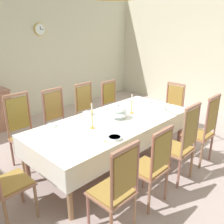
# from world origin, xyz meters

# --- Properties ---
(ground) EXTENTS (7.60, 5.74, 0.04)m
(ground) POSITION_xyz_m (0.00, 0.00, -0.02)
(ground) COLOR #B29E9A
(back_wall) EXTENTS (7.60, 0.08, 3.24)m
(back_wall) POSITION_xyz_m (0.00, 2.91, 1.62)
(back_wall) COLOR beige
(back_wall) RESTS_ON ground
(right_wall) EXTENTS (0.08, 5.74, 3.24)m
(right_wall) POSITION_xyz_m (3.84, 0.00, 1.62)
(right_wall) COLOR beige
(right_wall) RESTS_ON ground
(dining_table) EXTENTS (2.74, 1.22, 0.77)m
(dining_table) POSITION_xyz_m (0.00, -0.24, 0.70)
(dining_table) COLOR #A17653
(dining_table) RESTS_ON ground
(tablecloth) EXTENTS (2.76, 1.24, 0.31)m
(tablecloth) POSITION_xyz_m (0.00, -0.24, 0.71)
(tablecloth) COLOR white
(tablecloth) RESTS_ON dining_table
(chair_south_a) EXTENTS (0.44, 0.42, 1.11)m
(chair_south_a) POSITION_xyz_m (-1.02, -1.25, 0.57)
(chair_south_a) COLOR #A5675E
(chair_south_a) RESTS_ON ground
(chair_north_a) EXTENTS (0.44, 0.42, 1.20)m
(chair_north_a) POSITION_xyz_m (-1.02, 0.78, 0.60)
(chair_north_a) COLOR #A06556
(chair_north_a) RESTS_ON ground
(chair_south_b) EXTENTS (0.44, 0.42, 1.08)m
(chair_south_b) POSITION_xyz_m (-0.37, -1.25, 0.56)
(chair_south_b) COLOR #A5635A
(chair_south_b) RESTS_ON ground
(chair_north_b) EXTENTS (0.44, 0.42, 1.16)m
(chair_north_b) POSITION_xyz_m (-0.37, 0.78, 0.59)
(chair_north_b) COLOR #9B6756
(chair_north_b) RESTS_ON ground
(chair_south_c) EXTENTS (0.44, 0.42, 1.21)m
(chair_south_c) POSITION_xyz_m (0.34, -1.26, 0.60)
(chair_south_c) COLOR #A26F59
(chair_south_c) RESTS_ON ground
(chair_north_c) EXTENTS (0.44, 0.42, 1.14)m
(chair_north_c) POSITION_xyz_m (0.34, 0.78, 0.58)
(chair_north_c) COLOR #A7754D
(chair_north_c) RESTS_ON ground
(chair_south_d) EXTENTS (0.44, 0.42, 1.19)m
(chair_south_d) POSITION_xyz_m (1.04, -1.26, 0.60)
(chair_south_d) COLOR #A66C5E
(chair_south_d) RESTS_ON ground
(chair_north_d) EXTENTS (0.44, 0.42, 1.08)m
(chair_north_d) POSITION_xyz_m (1.04, 0.77, 0.56)
(chair_north_d) COLOR #A0654D
(chair_north_d) RESTS_ON ground
(chair_head_west) EXTENTS (0.42, 0.44, 1.17)m
(chair_head_west) POSITION_xyz_m (-1.78, -0.24, 0.59)
(chair_head_west) COLOR #9E6B57
(chair_head_west) RESTS_ON ground
(chair_head_east) EXTENTS (0.42, 0.44, 1.06)m
(chair_head_east) POSITION_xyz_m (1.77, -0.24, 0.56)
(chair_head_east) COLOR #96685F
(chair_head_east) RESTS_ON ground
(soup_tureen) EXTENTS (0.29, 0.29, 0.23)m
(soup_tureen) POSITION_xyz_m (0.11, -0.24, 0.89)
(soup_tureen) COLOR white
(soup_tureen) RESTS_ON tablecloth
(candlestick_west) EXTENTS (0.07, 0.07, 0.39)m
(candlestick_west) POSITION_xyz_m (-0.45, -0.24, 0.93)
(candlestick_west) COLOR gold
(candlestick_west) RESTS_ON tablecloth
(candlestick_east) EXTENTS (0.07, 0.07, 0.33)m
(candlestick_east) POSITION_xyz_m (0.45, -0.24, 0.91)
(candlestick_east) COLOR gold
(candlestick_east) RESTS_ON tablecloth
(bowl_near_left) EXTENTS (0.20, 0.20, 0.05)m
(bowl_near_left) POSITION_xyz_m (-0.11, 0.25, 0.80)
(bowl_near_left) COLOR white
(bowl_near_left) RESTS_ON tablecloth
(bowl_near_right) EXTENTS (0.19, 0.19, 0.04)m
(bowl_near_right) POSITION_xyz_m (-0.49, -0.73, 0.80)
(bowl_near_right) COLOR white
(bowl_near_right) RESTS_ON tablecloth
(bowl_far_left) EXTENTS (0.16, 0.16, 0.03)m
(bowl_far_left) POSITION_xyz_m (-0.83, 0.25, 0.79)
(bowl_far_left) COLOR white
(bowl_far_left) RESTS_ON tablecloth
(spoon_primary) EXTENTS (0.04, 0.18, 0.01)m
(spoon_primary) POSITION_xyz_m (-0.24, 0.27, 0.78)
(spoon_primary) COLOR gold
(spoon_primary) RESTS_ON tablecloth
(spoon_secondary) EXTENTS (0.05, 0.18, 0.01)m
(spoon_secondary) POSITION_xyz_m (-0.62, -0.70, 0.78)
(spoon_secondary) COLOR gold
(spoon_secondary) RESTS_ON tablecloth
(mounted_clock) EXTENTS (0.29, 0.06, 0.29)m
(mounted_clock) POSITION_xyz_m (0.64, 2.84, 2.11)
(mounted_clock) COLOR #D1B251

